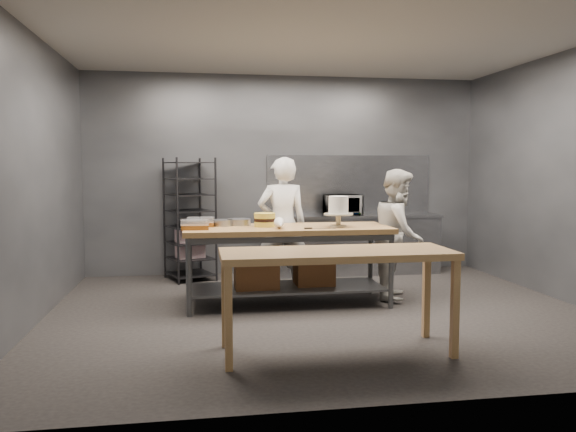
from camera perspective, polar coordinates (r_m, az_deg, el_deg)
The scene contains 16 objects.
ground at distance 6.38m, azimuth 3.36°, elevation -9.69°, with size 6.00×6.00×0.00m, color black.
back_wall at distance 8.63m, azimuth -0.20°, elevation 4.21°, with size 6.00×0.04×3.00m, color #4C4F54.
work_table at distance 6.61m, azimuth -0.32°, elevation -4.09°, with size 2.40×0.90×0.92m.
near_counter at distance 4.86m, azimuth 4.98°, elevation -4.50°, with size 2.00×0.70×0.90m.
back_counter at distance 8.61m, azimuth 6.74°, elevation -2.82°, with size 2.60×0.60×0.90m.
splashback_panel at distance 8.83m, azimuth 6.26°, elevation 3.22°, with size 2.60×0.02×0.90m, color slate.
speed_rack at distance 8.16m, azimuth -9.96°, elevation -0.43°, with size 0.79×0.82×1.75m.
chef_behind at distance 7.21m, azimuth -0.58°, elevation -0.94°, with size 0.64×0.42×1.74m, color white.
chef_right at distance 7.05m, azimuth 11.19°, elevation -1.79°, with size 0.77×0.60×1.59m, color beige.
microwave at distance 8.50m, azimuth 5.57°, elevation 1.14°, with size 0.54×0.37×0.30m, color black.
frosted_cake_stand at distance 6.54m, azimuth 5.14°, elevation 0.82°, with size 0.34×0.34×0.36m.
layer_cake at distance 6.57m, azimuth -2.38°, elevation -0.39°, with size 0.25×0.25×0.16m.
cake_pans at distance 6.69m, azimuth -7.20°, elevation -0.70°, with size 0.82×0.42×0.07m.
piping_bag at distance 6.27m, azimuth -0.81°, elevation -0.83°, with size 0.12×0.12×0.38m, color white.
offset_spatula at distance 6.34m, azimuth 2.84°, elevation -1.27°, with size 0.36×0.02×0.02m.
pastry_clamshells at distance 6.49m, azimuth -9.16°, elevation -0.72°, with size 0.37×0.50×0.11m.
Camera 1 is at (-1.35, -6.02, 1.61)m, focal length 35.00 mm.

